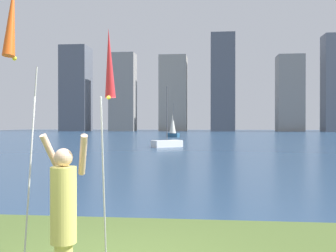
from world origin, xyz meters
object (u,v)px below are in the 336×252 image
at_px(person, 64,205).
at_px(kite_flag_right, 109,70).
at_px(kite_flag_left, 13,28).
at_px(sailboat_3, 167,143).
at_px(sailboat_6, 173,126).

height_order(person, kite_flag_right, kite_flag_right).
xyz_separation_m(kite_flag_left, kite_flag_right, (1.07, 0.80, -0.45)).
xyz_separation_m(person, kite_flag_left, (-0.54, -0.38, 2.38)).
bearing_deg(sailboat_3, sailboat_6, 93.96).
relative_size(kite_flag_left, sailboat_6, 0.76).
distance_m(person, kite_flag_left, 2.47).
bearing_deg(person, kite_flag_left, -136.35).
bearing_deg(kite_flag_right, sailboat_6, 94.12).
bearing_deg(person, kite_flag_right, 46.51).
bearing_deg(kite_flag_right, sailboat_3, 94.26).
height_order(person, kite_flag_left, kite_flag_left).
bearing_deg(sailboat_3, kite_flag_right, -85.74).
height_order(kite_flag_left, kite_flag_right, kite_flag_left).
bearing_deg(person, sailboat_6, 101.76).
xyz_separation_m(person, sailboat_6, (-3.28, 53.35, 0.69)).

